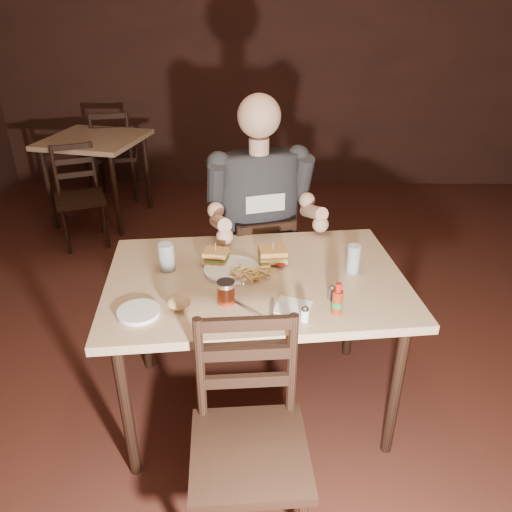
{
  "coord_description": "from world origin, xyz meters",
  "views": [
    {
      "loc": [
        -0.23,
        -1.86,
        1.91
      ],
      "look_at": [
        -0.26,
        0.14,
        0.85
      ],
      "focal_mm": 35.0,
      "sensor_mm": 36.0,
      "label": 1
    }
  ],
  "objects_px": {
    "main_table": "(256,290)",
    "syrup_dispenser": "(226,292)",
    "glass_left": "(167,257)",
    "hot_sauce": "(338,298)",
    "side_plate": "(139,313)",
    "bg_table": "(95,147)",
    "chair_near": "(250,453)",
    "glass_right": "(354,259)",
    "diner": "(261,194)",
    "dinner_plate": "(232,271)",
    "bg_chair_near": "(80,198)",
    "chair_far": "(258,275)",
    "bg_chair_far": "(115,154)"
  },
  "relations": [
    {
      "from": "chair_far",
      "to": "bg_chair_near",
      "type": "height_order",
      "value": "same"
    },
    {
      "from": "bg_chair_far",
      "to": "hot_sauce",
      "type": "distance_m",
      "value": 3.73
    },
    {
      "from": "glass_left",
      "to": "syrup_dispenser",
      "type": "xyz_separation_m",
      "value": [
        0.29,
        -0.27,
        -0.02
      ]
    },
    {
      "from": "bg_chair_near",
      "to": "diner",
      "type": "relative_size",
      "value": 0.79
    },
    {
      "from": "chair_far",
      "to": "diner",
      "type": "bearing_deg",
      "value": 90.0
    },
    {
      "from": "bg_chair_near",
      "to": "hot_sauce",
      "type": "distance_m",
      "value": 2.83
    },
    {
      "from": "bg_table",
      "to": "hot_sauce",
      "type": "distance_m",
      "value": 3.24
    },
    {
      "from": "side_plate",
      "to": "diner",
      "type": "bearing_deg",
      "value": 61.52
    },
    {
      "from": "glass_left",
      "to": "side_plate",
      "type": "xyz_separation_m",
      "value": [
        -0.05,
        -0.36,
        -0.06
      ]
    },
    {
      "from": "glass_right",
      "to": "side_plate",
      "type": "distance_m",
      "value": 0.97
    },
    {
      "from": "main_table",
      "to": "syrup_dispenser",
      "type": "relative_size",
      "value": 14.37
    },
    {
      "from": "main_table",
      "to": "glass_right",
      "type": "height_order",
      "value": "glass_right"
    },
    {
      "from": "main_table",
      "to": "glass_left",
      "type": "bearing_deg",
      "value": 171.65
    },
    {
      "from": "bg_chair_near",
      "to": "glass_left",
      "type": "xyz_separation_m",
      "value": [
        1.06,
        -1.8,
        0.43
      ]
    },
    {
      "from": "bg_chair_near",
      "to": "hot_sauce",
      "type": "relative_size",
      "value": 5.96
    },
    {
      "from": "chair_far",
      "to": "side_plate",
      "type": "bearing_deg",
      "value": 46.83
    },
    {
      "from": "chair_far",
      "to": "glass_left",
      "type": "xyz_separation_m",
      "value": [
        -0.41,
        -0.58,
        0.43
      ]
    },
    {
      "from": "dinner_plate",
      "to": "main_table",
      "type": "bearing_deg",
      "value": -20.7
    },
    {
      "from": "chair_near",
      "to": "diner",
      "type": "relative_size",
      "value": 0.88
    },
    {
      "from": "bg_table",
      "to": "dinner_plate",
      "type": "distance_m",
      "value": 2.73
    },
    {
      "from": "bg_chair_near",
      "to": "glass_right",
      "type": "bearing_deg",
      "value": -65.82
    },
    {
      "from": "glass_left",
      "to": "side_plate",
      "type": "distance_m",
      "value": 0.37
    },
    {
      "from": "side_plate",
      "to": "syrup_dispenser",
      "type": "bearing_deg",
      "value": 14.74
    },
    {
      "from": "side_plate",
      "to": "hot_sauce",
      "type": "bearing_deg",
      "value": 1.5
    },
    {
      "from": "bg_table",
      "to": "glass_left",
      "type": "relative_size",
      "value": 7.25
    },
    {
      "from": "chair_near",
      "to": "glass_right",
      "type": "distance_m",
      "value": 0.96
    },
    {
      "from": "main_table",
      "to": "chair_far",
      "type": "height_order",
      "value": "chair_far"
    },
    {
      "from": "chair_far",
      "to": "dinner_plate",
      "type": "xyz_separation_m",
      "value": [
        -0.12,
        -0.6,
        0.37
      ]
    },
    {
      "from": "syrup_dispenser",
      "to": "side_plate",
      "type": "relative_size",
      "value": 0.59
    },
    {
      "from": "side_plate",
      "to": "chair_near",
      "type": "bearing_deg",
      "value": -41.67
    },
    {
      "from": "diner",
      "to": "chair_near",
      "type": "bearing_deg",
      "value": -108.16
    },
    {
      "from": "bg_chair_far",
      "to": "side_plate",
      "type": "bearing_deg",
      "value": 94.99
    },
    {
      "from": "main_table",
      "to": "bg_table",
      "type": "distance_m",
      "value": 2.83
    },
    {
      "from": "bg_table",
      "to": "bg_chair_near",
      "type": "height_order",
      "value": "bg_chair_near"
    },
    {
      "from": "chair_far",
      "to": "dinner_plate",
      "type": "relative_size",
      "value": 3.31
    },
    {
      "from": "dinner_plate",
      "to": "glass_left",
      "type": "height_order",
      "value": "glass_left"
    },
    {
      "from": "main_table",
      "to": "dinner_plate",
      "type": "relative_size",
      "value": 5.79
    },
    {
      "from": "bg_table",
      "to": "hot_sauce",
      "type": "relative_size",
      "value": 6.91
    },
    {
      "from": "dinner_plate",
      "to": "glass_left",
      "type": "bearing_deg",
      "value": 176.57
    },
    {
      "from": "bg_chair_near",
      "to": "glass_right",
      "type": "distance_m",
      "value": 2.67
    },
    {
      "from": "syrup_dispenser",
      "to": "bg_table",
      "type": "bearing_deg",
      "value": 110.53
    },
    {
      "from": "bg_chair_far",
      "to": "glass_right",
      "type": "height_order",
      "value": "same"
    },
    {
      "from": "syrup_dispenser",
      "to": "side_plate",
      "type": "distance_m",
      "value": 0.36
    },
    {
      "from": "side_plate",
      "to": "bg_chair_near",
      "type": "bearing_deg",
      "value": 114.92
    },
    {
      "from": "side_plate",
      "to": "bg_table",
      "type": "bearing_deg",
      "value": 110.33
    },
    {
      "from": "glass_left",
      "to": "chair_near",
      "type": "bearing_deg",
      "value": -62.51
    },
    {
      "from": "diner",
      "to": "glass_left",
      "type": "height_order",
      "value": "diner"
    },
    {
      "from": "bg_table",
      "to": "dinner_plate",
      "type": "relative_size",
      "value": 3.85
    },
    {
      "from": "bg_chair_far",
      "to": "chair_far",
      "type": "bearing_deg",
      "value": 110.25
    },
    {
      "from": "glass_left",
      "to": "hot_sauce",
      "type": "distance_m",
      "value": 0.81
    }
  ]
}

